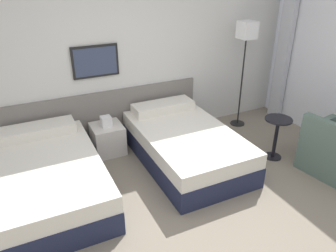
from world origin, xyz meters
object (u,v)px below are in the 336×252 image
at_px(nightstand, 108,138).
at_px(side_table, 277,132).
at_px(bed_near_door, 50,177).
at_px(bed_near_window, 185,144).
at_px(floor_lamp, 246,39).

xyz_separation_m(nightstand, side_table, (2.06, -1.16, 0.19)).
xyz_separation_m(bed_near_door, nightstand, (0.89, 0.68, -0.03)).
xyz_separation_m(bed_near_window, floor_lamp, (1.37, 0.62, 1.19)).
bearing_deg(bed_near_window, floor_lamp, 24.32).
bearing_deg(side_table, floor_lamp, 79.73).
distance_m(bed_near_window, side_table, 1.28).
bearing_deg(bed_near_window, nightstand, 142.54).
relative_size(bed_near_door, floor_lamp, 1.12).
height_order(bed_near_window, floor_lamp, floor_lamp).
height_order(nightstand, side_table, side_table).
bearing_deg(side_table, bed_near_window, 157.66).
distance_m(bed_near_door, bed_near_window, 1.78).
distance_m(bed_near_door, nightstand, 1.12).
relative_size(bed_near_window, side_table, 3.18).
relative_size(bed_near_door, nightstand, 3.41).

